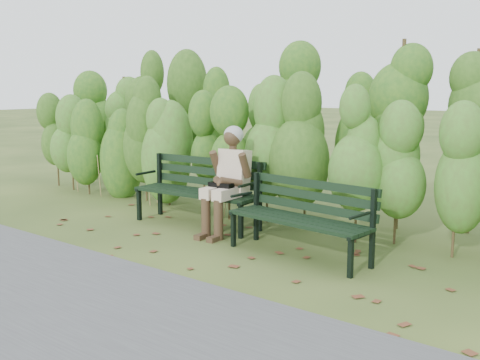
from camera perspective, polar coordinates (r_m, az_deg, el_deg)
The scene contains 7 objects.
ground at distance 6.36m, azimuth -1.96°, elevation -7.09°, with size 80.00×80.00×0.00m, color #31461C.
footpath at distance 4.97m, azimuth -18.90°, elevation -12.34°, with size 60.00×2.50×0.01m, color #474749.
hedge_band at distance 7.63m, azimuth 7.04°, elevation 5.22°, with size 11.04×1.67×2.42m.
leaf_litter at distance 6.51m, azimuth -5.51°, elevation -6.71°, with size 5.87×2.17×0.01m.
bench_left at distance 7.43m, azimuth -3.98°, elevation -0.56°, with size 1.80×0.69×0.88m.
bench_right at distance 6.08m, azimuth 6.47°, elevation -3.24°, with size 1.68×0.69×0.82m.
seated_woman at distance 6.92m, azimuth -1.27°, elevation 0.61°, with size 0.55×0.80×1.34m.
Camera 1 is at (3.93, -4.66, 1.80)m, focal length 42.00 mm.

